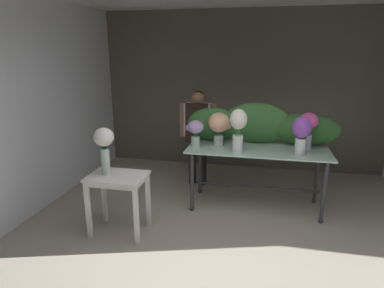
{
  "coord_description": "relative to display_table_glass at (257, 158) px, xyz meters",
  "views": [
    {
      "loc": [
        0.37,
        -2.54,
        2.15
      ],
      "look_at": [
        -0.44,
        1.29,
        1.05
      ],
      "focal_mm": 30.45,
      "sensor_mm": 36.0,
      "label": 1
    }
  ],
  "objects": [
    {
      "name": "vase_fuchsia_dahlias",
      "position": [
        0.65,
        0.09,
        0.47
      ],
      "size": [
        0.25,
        0.25,
        0.51
      ],
      "color": "silver",
      "rests_on": "display_table_glass"
    },
    {
      "name": "florist",
      "position": [
        -0.98,
        0.67,
        0.24
      ],
      "size": [
        0.6,
        0.24,
        1.57
      ],
      "color": "#232328",
      "rests_on": "ground"
    },
    {
      "name": "vase_lilac_tulips",
      "position": [
        -0.87,
        -0.1,
        0.38
      ],
      "size": [
        0.25,
        0.22,
        0.38
      ],
      "color": "silver",
      "rests_on": "display_table_glass"
    },
    {
      "name": "ground_plane",
      "position": [
        -0.36,
        -0.05,
        -0.73
      ],
      "size": [
        8.03,
        8.03,
        0.0
      ],
      "primitive_type": "plane",
      "color": "#9E9384"
    },
    {
      "name": "vase_peach_ranunculus",
      "position": [
        -0.55,
        0.04,
        0.45
      ],
      "size": [
        0.32,
        0.3,
        0.47
      ],
      "color": "silver",
      "rests_on": "display_table_glass"
    },
    {
      "name": "vase_white_roses_tall",
      "position": [
        -1.75,
        -1.05,
        0.39
      ],
      "size": [
        0.23,
        0.23,
        0.57
      ],
      "color": "silver",
      "rests_on": "side_table_white"
    },
    {
      "name": "foliage_backdrop",
      "position": [
        0.02,
        0.29,
        0.4
      ],
      "size": [
        2.17,
        0.31,
        0.59
      ],
      "color": "#387033",
      "rests_on": "display_table_glass"
    },
    {
      "name": "wall_left",
      "position": [
        -3.03,
        -0.05,
        0.72
      ],
      "size": [
        0.12,
        3.77,
        2.92
      ],
      "primitive_type": "cube",
      "color": "silver",
      "rests_on": "ground"
    },
    {
      "name": "vase_ivory_freesia",
      "position": [
        -0.26,
        -0.24,
        0.48
      ],
      "size": [
        0.23,
        0.23,
        0.58
      ],
      "color": "silver",
      "rests_on": "display_table_glass"
    },
    {
      "name": "side_table_white",
      "position": [
        -1.62,
        -1.05,
        -0.1
      ],
      "size": [
        0.68,
        0.49,
        0.75
      ],
      "color": "white",
      "rests_on": "ground"
    },
    {
      "name": "display_table_glass",
      "position": [
        0.0,
        0.0,
        0.0
      ],
      "size": [
        1.93,
        0.82,
        0.88
      ],
      "color": "#AECFC5",
      "rests_on": "ground"
    },
    {
      "name": "vase_violet_anemones",
      "position": [
        0.53,
        -0.22,
        0.44
      ],
      "size": [
        0.23,
        0.23,
        0.51
      ],
      "color": "silver",
      "rests_on": "display_table_glass"
    },
    {
      "name": "wall_back",
      "position": [
        -0.36,
        1.78,
        0.72
      ],
      "size": [
        5.32,
        0.12,
        2.92
      ],
      "primitive_type": "cube",
      "color": "#5B564C",
      "rests_on": "ground"
    }
  ]
}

